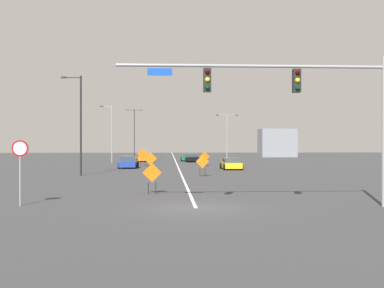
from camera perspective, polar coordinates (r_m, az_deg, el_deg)
ground at (r=21.06m, az=0.48°, el=-7.79°), size 212.82×212.82×0.00m
road_centre_stripe at (r=79.99m, az=-2.13°, el=-1.84°), size 0.16×118.23×0.01m
traffic_signal_assembly at (r=21.69m, az=12.49°, el=6.00°), size 12.20×0.44×6.84m
stop_sign at (r=22.99m, az=-20.14°, el=-1.81°), size 0.76×0.07×3.03m
street_lamp_far_left at (r=66.13m, az=-9.80°, el=1.53°), size 1.72×0.24×8.01m
street_lamp_mid_right at (r=78.96m, az=4.26°, el=1.42°), size 3.67×0.24×7.57m
street_lamp_mid_left at (r=42.00m, az=-13.49°, el=2.73°), size 1.77×0.24×8.69m
street_lamp_far_right at (r=102.13m, az=-7.02°, el=1.85°), size 3.54×0.24×9.95m
construction_sign_left_lane at (r=48.17m, az=-5.09°, el=-1.85°), size 1.32×0.13×1.90m
construction_sign_right_lane at (r=39.94m, az=1.27°, el=-2.30°), size 1.11×0.30×1.83m
construction_sign_median_far at (r=57.99m, az=-6.00°, el=-1.31°), size 1.33×0.30×2.13m
construction_sign_right_shoulder at (r=26.72m, az=-4.87°, el=-3.71°), size 1.08×0.14×1.74m
construction_sign_left_shoulder at (r=56.62m, az=1.57°, el=-1.62°), size 1.16×0.28×1.75m
car_blue_far at (r=53.42m, az=-7.70°, el=-2.21°), size 2.10×3.97×1.35m
car_black_distant at (r=68.89m, az=0.04°, el=-1.69°), size 2.04×3.86×1.25m
car_yellow_near at (r=50.34m, az=4.77°, el=-2.44°), size 2.09×3.90×1.23m
car_orange_mid at (r=70.74m, az=-5.65°, el=-1.62°), size 2.22×4.40×1.27m
car_green_approaching at (r=72.41m, az=-0.60°, el=-1.63°), size 1.99×4.40×1.18m
roadside_building_east at (r=93.04m, az=10.28°, el=0.14°), size 6.80×5.02×5.47m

